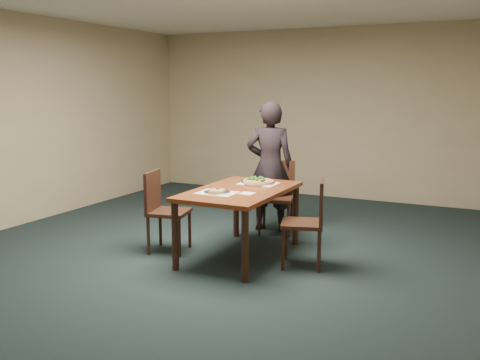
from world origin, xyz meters
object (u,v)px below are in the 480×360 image
at_px(chair_left, 162,206).
at_px(diner, 270,166).
at_px(chair_right, 310,218).
at_px(slice_plate_near, 217,191).
at_px(dining_table, 240,198).
at_px(chair_far, 277,192).
at_px(pizza_pan, 258,181).
at_px(slice_plate_far, 253,180).

bearing_deg(chair_left, diner, -41.10).
xyz_separation_m(chair_left, diner, (0.73, 1.37, 0.32)).
distance_m(chair_right, slice_plate_near, 1.00).
distance_m(dining_table, slice_plate_near, 0.33).
xyz_separation_m(chair_far, pizza_pan, (0.06, -0.72, 0.26)).
bearing_deg(slice_plate_far, chair_left, -137.02).
distance_m(chair_right, pizza_pan, 0.88).
bearing_deg(chair_left, pizza_pan, -69.88).
distance_m(chair_left, chair_right, 1.68).
bearing_deg(slice_plate_near, slice_plate_far, 87.46).
bearing_deg(chair_left, chair_right, -95.70).
bearing_deg(chair_left, slice_plate_near, -109.50).
xyz_separation_m(chair_left, pizza_pan, (0.91, 0.60, 0.26)).
distance_m(dining_table, diner, 1.19).
xyz_separation_m(dining_table, chair_left, (-0.87, -0.20, -0.14)).
distance_m(chair_far, chair_right, 1.37).
height_order(dining_table, chair_left, chair_left).
height_order(chair_left, slice_plate_far, chair_left).
relative_size(dining_table, pizza_pan, 3.92).
height_order(chair_left, slice_plate_near, chair_left).
relative_size(dining_table, chair_far, 1.65).
bearing_deg(chair_right, chair_left, -99.22).
bearing_deg(slice_plate_far, slice_plate_near, -92.54).
distance_m(chair_far, slice_plate_far, 0.64).
bearing_deg(chair_right, slice_plate_near, -88.48).
xyz_separation_m(chair_left, chair_right, (1.66, 0.21, 0.00)).
bearing_deg(chair_far, dining_table, -102.70).
height_order(pizza_pan, slice_plate_near, pizza_pan).
relative_size(dining_table, slice_plate_near, 5.36).
height_order(chair_right, slice_plate_near, chair_right).
bearing_deg(diner, chair_left, 47.24).
bearing_deg(slice_plate_far, chair_far, 83.32).
bearing_deg(diner, chair_far, 141.67).
bearing_deg(chair_left, slice_plate_far, -60.06).
relative_size(chair_right, slice_plate_far, 3.25).
bearing_deg(pizza_pan, dining_table, -95.41).
distance_m(diner, slice_plate_near, 1.46).
xyz_separation_m(dining_table, chair_far, (-0.02, 1.12, -0.14)).
distance_m(pizza_pan, slice_plate_near, 0.70).
bearing_deg(pizza_pan, diner, 103.18).
relative_size(chair_left, slice_plate_far, 3.25).
xyz_separation_m(dining_table, pizza_pan, (0.04, 0.40, 0.12)).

